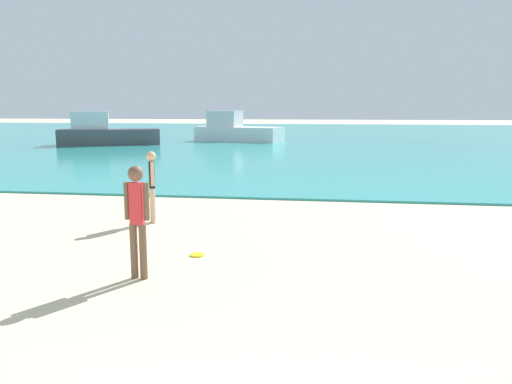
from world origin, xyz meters
TOP-DOWN VIEW (x-y plane):
  - water at (0.00, 41.86)m, footprint 160.00×60.00m
  - person_standing at (-1.82, 5.48)m, footprint 0.37×0.21m
  - frisbee at (-1.30, 6.68)m, footprint 0.24×0.24m
  - person_distant at (-2.84, 8.90)m, footprint 0.20×0.32m
  - boat_near at (-13.27, 29.24)m, footprint 6.45×4.26m
  - boat_far at (-5.77, 34.07)m, footprint 6.52×3.83m

SIDE VIEW (x-z plane):
  - frisbee at x=-1.30m, z-range 0.00..0.03m
  - water at x=0.00m, z-range 0.00..0.06m
  - boat_near at x=-13.27m, z-range -0.26..1.84m
  - boat_far at x=-5.77m, z-range -0.27..1.85m
  - person_distant at x=-2.84m, z-range 0.10..1.61m
  - person_standing at x=-1.82m, z-range 0.11..1.72m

